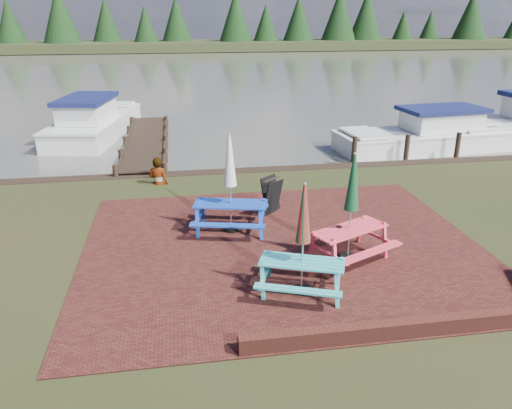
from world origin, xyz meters
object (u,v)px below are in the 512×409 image
(chalkboard, at_px, (272,196))
(person, at_px, (157,158))
(picnic_table_blue, at_px, (230,199))
(jetty, at_px, (146,141))
(boat_jetty, at_px, (94,123))
(picnic_table_teal, at_px, (302,256))
(picnic_table_red, at_px, (350,224))
(boat_near, at_px, (425,137))

(chalkboard, distance_m, person, 4.24)
(picnic_table_blue, xyz_separation_m, jetty, (-2.43, 9.17, -0.74))
(boat_jetty, bearing_deg, picnic_table_teal, -58.22)
(picnic_table_red, xyz_separation_m, boat_jetty, (-7.12, 13.53, -0.42))
(jetty, height_order, person, person)
(picnic_table_teal, xyz_separation_m, boat_near, (7.64, 10.17, -0.41))
(picnic_table_blue, bearing_deg, boat_near, 53.09)
(chalkboard, bearing_deg, person, 96.15)
(picnic_table_red, relative_size, boat_jetty, 0.32)
(boat_jetty, height_order, boat_near, boat_jetty)
(jetty, height_order, boat_near, boat_near)
(picnic_table_blue, distance_m, chalkboard, 1.59)
(picnic_table_teal, distance_m, chalkboard, 4.07)
(jetty, bearing_deg, boat_jetty, 133.38)
(boat_near, bearing_deg, boat_jetty, 65.60)
(chalkboard, relative_size, person, 0.56)
(picnic_table_teal, bearing_deg, chalkboard, 108.17)
(boat_near, relative_size, person, 4.14)
(picnic_table_blue, bearing_deg, chalkboard, 53.04)
(picnic_table_teal, height_order, boat_jetty, picnic_table_teal)
(boat_jetty, bearing_deg, jetty, -36.26)
(chalkboard, distance_m, boat_near, 9.63)
(chalkboard, height_order, person, person)
(person, bearing_deg, picnic_table_red, 145.86)
(picnic_table_red, height_order, boat_near, picnic_table_red)
(boat_jetty, xyz_separation_m, boat_near, (13.42, -4.56, -0.05))
(boat_near, distance_m, person, 10.95)
(boat_jetty, bearing_deg, picnic_table_blue, -57.34)
(picnic_table_red, bearing_deg, picnic_table_blue, 115.84)
(jetty, bearing_deg, picnic_table_red, -66.63)
(chalkboard, height_order, boat_near, boat_near)
(picnic_table_teal, bearing_deg, jetty, 126.64)
(picnic_table_red, xyz_separation_m, picnic_table_blue, (-2.34, 1.88, 0.02))
(picnic_table_teal, xyz_separation_m, chalkboard, (0.20, 4.06, -0.27))
(chalkboard, relative_size, boat_near, 0.14)
(boat_near, bearing_deg, jetty, 73.75)
(person, bearing_deg, picnic_table_teal, 132.17)
(picnic_table_teal, relative_size, person, 1.28)
(jetty, bearing_deg, person, -83.46)
(chalkboard, xyz_separation_m, jetty, (-3.63, 8.18, -0.38))
(picnic_table_blue, relative_size, person, 1.42)
(picnic_table_blue, relative_size, boat_jetty, 0.33)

